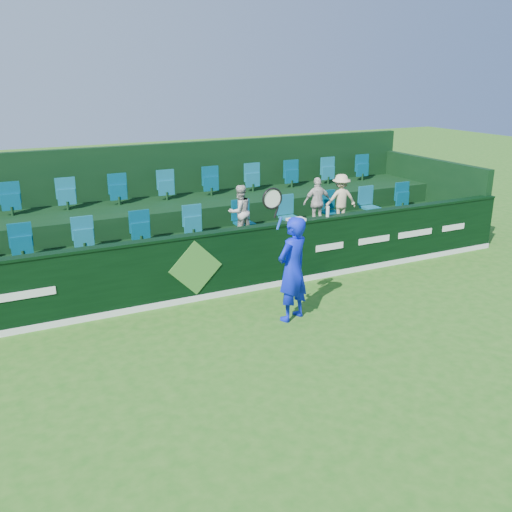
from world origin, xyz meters
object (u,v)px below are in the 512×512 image
tennis_player (292,268)px  spectator_right (341,199)px  spectator_middle (317,202)px  towel (296,220)px  spectator_left (240,212)px  drinks_bottle (328,212)px

tennis_player → spectator_right: size_ratio=2.11×
spectator_middle → towel: 1.67m
spectator_left → towel: bearing=116.2°
spectator_left → towel: 1.36m
tennis_player → spectator_middle: bearing=50.7°
spectator_middle → towel: size_ratio=3.27×
drinks_bottle → towel: bearing=180.0°
tennis_player → spectator_middle: tennis_player is taller
spectator_left → spectator_right: size_ratio=0.98×
spectator_right → drinks_bottle: 1.58m
tennis_player → spectator_right: tennis_player is taller
spectator_middle → towel: (-1.24, -1.12, -0.02)m
spectator_left → drinks_bottle: spectator_left is taller
towel → spectator_right: bearing=30.6°
tennis_player → spectator_left: bearing=84.6°
tennis_player → drinks_bottle: tennis_player is taller
spectator_right → spectator_left: bearing=12.8°
spectator_left → tennis_player: bearing=76.1°
tennis_player → spectator_middle: size_ratio=2.16×
spectator_left → drinks_bottle: 1.92m
tennis_player → spectator_left: size_ratio=2.17×
tennis_player → spectator_right: 4.06m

